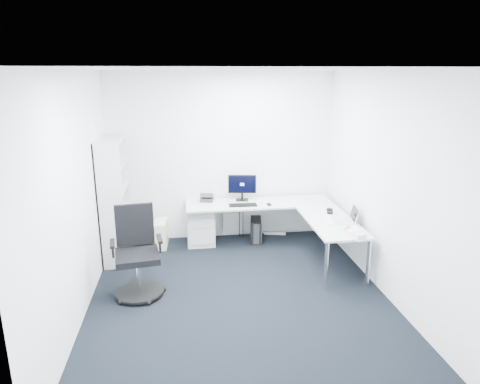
{
  "coord_description": "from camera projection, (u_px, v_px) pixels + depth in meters",
  "views": [
    {
      "loc": [
        -0.63,
        -4.66,
        2.67
      ],
      "look_at": [
        0.15,
        1.05,
        1.05
      ],
      "focal_mm": 32.0,
      "sensor_mm": 36.0,
      "label": 1
    }
  ],
  "objects": [
    {
      "name": "white_keyboard",
      "position": [
        328.0,
        220.0,
        5.97
      ],
      "size": [
        0.16,
        0.38,
        0.01
      ],
      "primitive_type": "cube",
      "rotation": [
        0.0,
        0.0,
        -0.16
      ],
      "color": "white",
      "rests_on": "l_desk"
    },
    {
      "name": "black_keyboard",
      "position": [
        243.0,
        205.0,
        6.61
      ],
      "size": [
        0.43,
        0.16,
        0.02
      ],
      "primitive_type": "cube",
      "rotation": [
        0.0,
        0.0,
        -0.03
      ],
      "color": "black",
      "rests_on": "l_desk"
    },
    {
      "name": "orange_fruit",
      "position": [
        348.0,
        229.0,
        5.52
      ],
      "size": [
        0.08,
        0.08,
        0.08
      ],
      "primitive_type": "sphere",
      "color": "orange",
      "rests_on": "l_desk"
    },
    {
      "name": "beige_pc_tower",
      "position": [
        161.0,
        234.0,
        6.75
      ],
      "size": [
        0.22,
        0.45,
        0.41
      ],
      "primitive_type": "cube",
      "rotation": [
        0.0,
        0.0,
        -0.06
      ],
      "color": "beige",
      "rests_on": "ground"
    },
    {
      "name": "ground",
      "position": [
        239.0,
        297.0,
        5.25
      ],
      "size": [
        4.2,
        4.2,
        0.0
      ],
      "primitive_type": "plane",
      "color": "black"
    },
    {
      "name": "power_strip",
      "position": [
        275.0,
        233.0,
        7.3
      ],
      "size": [
        0.37,
        0.14,
        0.04
      ],
      "primitive_type": "cube",
      "rotation": [
        0.0,
        0.0,
        -0.21
      ],
      "color": "white",
      "rests_on": "ground"
    },
    {
      "name": "bookshelf",
      "position": [
        115.0,
        200.0,
        6.18
      ],
      "size": [
        0.35,
        0.89,
        1.77
      ],
      "primitive_type": null,
      "color": "silver",
      "rests_on": "ground"
    },
    {
      "name": "headphones",
      "position": [
        330.0,
        210.0,
        6.3
      ],
      "size": [
        0.19,
        0.24,
        0.06
      ],
      "primitive_type": null,
      "rotation": [
        0.0,
        0.0,
        -0.31
      ],
      "color": "black",
      "rests_on": "l_desk"
    },
    {
      "name": "laptop",
      "position": [
        341.0,
        213.0,
        5.9
      ],
      "size": [
        0.36,
        0.35,
        0.22
      ],
      "primitive_type": null,
      "rotation": [
        0.0,
        0.0,
        -0.17
      ],
      "color": "white",
      "rests_on": "l_desk"
    },
    {
      "name": "wall_front",
      "position": [
        281.0,
        275.0,
        2.88
      ],
      "size": [
        3.6,
        0.02,
        2.7
      ],
      "primitive_type": "cube",
      "color": "white",
      "rests_on": "ground"
    },
    {
      "name": "black_pc_tower",
      "position": [
        256.0,
        230.0,
        6.98
      ],
      "size": [
        0.22,
        0.4,
        0.37
      ],
      "primitive_type": "cube",
      "rotation": [
        0.0,
        0.0,
        -0.15
      ],
      "color": "black",
      "rests_on": "ground"
    },
    {
      "name": "ceiling",
      "position": [
        239.0,
        69.0,
        4.52
      ],
      "size": [
        4.2,
        4.2,
        0.0
      ],
      "primitive_type": "plane",
      "color": "white"
    },
    {
      "name": "wall_right",
      "position": [
        388.0,
        186.0,
        5.12
      ],
      "size": [
        0.02,
        4.2,
        2.7
      ],
      "primitive_type": "cube",
      "color": "white",
      "rests_on": "ground"
    },
    {
      "name": "wall_left",
      "position": [
        76.0,
        198.0,
        4.65
      ],
      "size": [
        0.02,
        4.2,
        2.7
      ],
      "primitive_type": "cube",
      "color": "white",
      "rests_on": "ground"
    },
    {
      "name": "l_desk",
      "position": [
        263.0,
        229.0,
        6.57
      ],
      "size": [
        2.32,
        1.3,
        0.68
      ],
      "primitive_type": null,
      "color": "#BCBFBF",
      "rests_on": "ground"
    },
    {
      "name": "wall_back",
      "position": [
        222.0,
        157.0,
        6.89
      ],
      "size": [
        3.6,
        0.02,
        2.7
      ],
      "primitive_type": "cube",
      "color": "white",
      "rests_on": "ground"
    },
    {
      "name": "desk_phone",
      "position": [
        207.0,
        197.0,
        6.84
      ],
      "size": [
        0.23,
        0.23,
        0.14
      ],
      "primitive_type": null,
      "rotation": [
        0.0,
        0.0,
        -0.21
      ],
      "color": "#2B2B2D",
      "rests_on": "l_desk"
    },
    {
      "name": "mouse",
      "position": [
        269.0,
        204.0,
        6.63
      ],
      "size": [
        0.06,
        0.09,
        0.03
      ],
      "primitive_type": "cube",
      "rotation": [
        0.0,
        0.0,
        0.06
      ],
      "color": "black",
      "rests_on": "l_desk"
    },
    {
      "name": "drawer_pedestal",
      "position": [
        201.0,
        223.0,
        6.87
      ],
      "size": [
        0.43,
        0.54,
        0.66
      ],
      "primitive_type": "cube",
      "color": "#BCBFBF",
      "rests_on": "ground"
    },
    {
      "name": "task_chair",
      "position": [
        137.0,
        254.0,
        5.16
      ],
      "size": [
        0.7,
        0.7,
        1.11
      ],
      "primitive_type": null,
      "rotation": [
        0.0,
        0.0,
        0.14
      ],
      "color": "black",
      "rests_on": "ground"
    },
    {
      "name": "tissue_box",
      "position": [
        356.0,
        235.0,
        5.31
      ],
      "size": [
        0.19,
        0.27,
        0.09
      ],
      "primitive_type": "cube",
      "rotation": [
        0.0,
        0.0,
        0.25
      ],
      "color": "white",
      "rests_on": "l_desk"
    },
    {
      "name": "monitor",
      "position": [
        242.0,
        187.0,
        6.83
      ],
      "size": [
        0.46,
        0.21,
        0.43
      ],
      "primitive_type": null,
      "rotation": [
        0.0,
        0.0,
        -0.15
      ],
      "color": "black",
      "rests_on": "l_desk"
    }
  ]
}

